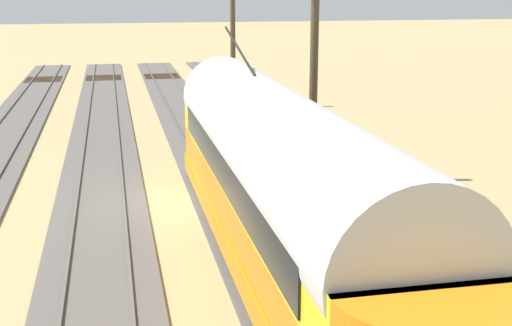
{
  "coord_description": "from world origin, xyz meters",
  "views": [
    {
      "loc": [
        1.58,
        20.36,
        6.59
      ],
      "look_at": [
        -2.0,
        3.52,
        2.13
      ],
      "focal_mm": 47.97,
      "sensor_mm": 36.0,
      "label": 1
    }
  ],
  "objects_px": {
    "catenary_pole_mid_near": "(311,67)",
    "track_end_bumper": "(261,104)",
    "vintage_streetcar": "(276,175)",
    "catenary_pole_foreground": "(231,35)"
  },
  "relations": [
    {
      "from": "catenary_pole_foreground",
      "to": "track_end_bumper",
      "type": "height_order",
      "value": "catenary_pole_foreground"
    },
    {
      "from": "vintage_streetcar",
      "to": "catenary_pole_mid_near",
      "type": "height_order",
      "value": "catenary_pole_mid_near"
    },
    {
      "from": "catenary_pole_mid_near",
      "to": "vintage_streetcar",
      "type": "bearing_deg",
      "value": 67.44
    },
    {
      "from": "catenary_pole_foreground",
      "to": "track_end_bumper",
      "type": "xyz_separation_m",
      "value": [
        -1.34,
        1.52,
        -3.59
      ]
    },
    {
      "from": "track_end_bumper",
      "to": "catenary_pole_mid_near",
      "type": "bearing_deg",
      "value": 84.51
    },
    {
      "from": "catenary_pole_mid_near",
      "to": "track_end_bumper",
      "type": "bearing_deg",
      "value": -95.49
    },
    {
      "from": "catenary_pole_mid_near",
      "to": "track_end_bumper",
      "type": "relative_size",
      "value": 4.23
    },
    {
      "from": "catenary_pole_mid_near",
      "to": "track_end_bumper",
      "type": "xyz_separation_m",
      "value": [
        -1.34,
        -13.91,
        -3.59
      ]
    },
    {
      "from": "catenary_pole_foreground",
      "to": "catenary_pole_mid_near",
      "type": "relative_size",
      "value": 1.0
    },
    {
      "from": "vintage_streetcar",
      "to": "track_end_bumper",
      "type": "distance_m",
      "value": 21.35
    }
  ]
}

